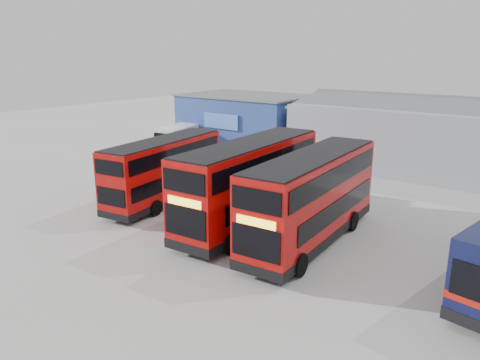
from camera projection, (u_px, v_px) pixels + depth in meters
ground_plane at (261, 230)px, 25.06m from camera, size 120.00×120.00×0.00m
office_block at (247, 121)px, 46.33m from camera, size 12.30×8.32×5.12m
double_decker_left at (165, 171)px, 29.22m from camera, size 3.58×9.71×4.02m
double_decker_centre at (250, 184)px, 25.20m from camera, size 3.32×11.10×4.64m
double_decker_right at (312, 199)px, 22.90m from camera, size 3.22×10.73×4.48m
panel_van at (181, 137)px, 44.47m from camera, size 3.19×5.92×2.46m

